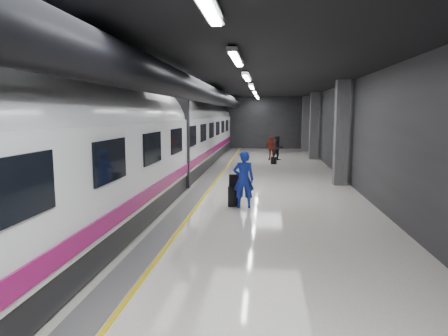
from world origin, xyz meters
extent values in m
plane|color=silver|center=(0.00, 0.00, 0.00)|extent=(40.00, 40.00, 0.00)
cube|color=black|center=(0.00, 0.00, 4.50)|extent=(10.00, 40.00, 0.02)
cube|color=#28282B|center=(0.00, 20.00, 2.25)|extent=(10.00, 0.02, 4.50)
cube|color=#28282B|center=(-5.00, 0.00, 2.25)|extent=(0.02, 40.00, 4.50)
cube|color=#28282B|center=(5.00, 0.00, 2.25)|extent=(0.02, 40.00, 4.50)
cube|color=slate|center=(-1.35, 0.00, 0.01)|extent=(0.65, 39.80, 0.01)
cube|color=yellow|center=(-0.95, 0.00, 0.01)|extent=(0.10, 39.80, 0.01)
cylinder|color=black|center=(-1.30, 0.00, 3.95)|extent=(0.80, 38.00, 0.80)
cube|color=silver|center=(0.60, -6.00, 4.40)|extent=(0.22, 2.60, 0.10)
cube|color=silver|center=(0.60, -1.00, 4.40)|extent=(0.22, 2.60, 0.10)
cube|color=silver|center=(0.60, 4.00, 4.40)|extent=(0.22, 2.60, 0.10)
cube|color=silver|center=(0.60, 9.00, 4.40)|extent=(0.22, 2.60, 0.10)
cube|color=silver|center=(0.60, 14.00, 4.40)|extent=(0.22, 2.60, 0.10)
cube|color=silver|center=(0.60, 18.00, 4.40)|extent=(0.22, 2.60, 0.10)
cube|color=#515154|center=(4.55, 2.00, 2.25)|extent=(0.55, 0.55, 4.50)
cube|color=#515154|center=(4.55, 12.00, 2.25)|extent=(0.55, 0.55, 4.50)
cube|color=#515154|center=(4.55, 18.00, 2.25)|extent=(0.55, 0.55, 4.50)
cube|color=black|center=(-3.25, 0.00, 0.35)|extent=(2.80, 38.00, 0.60)
cube|color=white|center=(-3.25, 0.00, 1.75)|extent=(2.90, 38.00, 2.20)
cylinder|color=white|center=(-3.25, 0.00, 2.70)|extent=(2.80, 38.00, 2.80)
cube|color=#910D57|center=(-1.78, 0.00, 0.95)|extent=(0.04, 38.00, 0.35)
cube|color=black|center=(-3.25, 0.00, 2.00)|extent=(3.05, 0.25, 3.80)
cube|color=black|center=(-1.78, -11.00, 2.15)|extent=(0.05, 1.60, 0.85)
cube|color=black|center=(-1.78, -8.00, 2.15)|extent=(0.05, 1.60, 0.85)
cube|color=black|center=(-1.78, -5.00, 2.15)|extent=(0.05, 1.60, 0.85)
cube|color=black|center=(-1.78, -2.00, 2.15)|extent=(0.05, 1.60, 0.85)
cube|color=black|center=(-1.78, 1.00, 2.15)|extent=(0.05, 1.60, 0.85)
cube|color=black|center=(-1.78, 4.00, 2.15)|extent=(0.05, 1.60, 0.85)
cube|color=black|center=(-1.78, 7.00, 2.15)|extent=(0.05, 1.60, 0.85)
cube|color=black|center=(-1.78, 10.00, 2.15)|extent=(0.05, 1.60, 0.85)
cube|color=black|center=(-1.78, 13.00, 2.15)|extent=(0.05, 1.60, 0.85)
cube|color=black|center=(-1.78, 16.00, 2.15)|extent=(0.05, 1.60, 0.85)
imported|color=#1925BF|center=(0.61, -2.78, 0.95)|extent=(0.74, 0.53, 1.89)
cube|color=black|center=(0.29, -2.60, 0.33)|extent=(0.44, 0.31, 0.67)
cube|color=black|center=(0.28, -2.56, 0.87)|extent=(0.35, 0.26, 0.41)
imported|color=black|center=(2.12, 10.95, 0.82)|extent=(0.99, 0.92, 1.63)
imported|color=maroon|center=(1.69, 11.35, 0.80)|extent=(1.00, 0.60, 1.60)
cube|color=black|center=(1.82, 8.92, 0.22)|extent=(0.35, 0.28, 0.45)
camera|label=1|loc=(1.32, -15.67, 3.09)|focal=32.00mm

